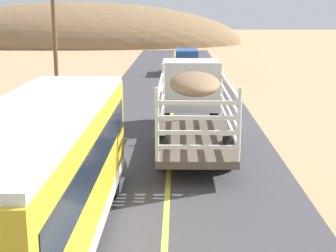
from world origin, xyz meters
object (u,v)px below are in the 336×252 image
object	(u,v)px
livestock_truck	(192,93)
power_pole_mid	(53,16)
bus	(41,175)
car_far	(187,60)

from	to	relation	value
livestock_truck	power_pole_mid	distance (m)	11.75
livestock_truck	bus	xyz separation A→B (m)	(-3.53, -10.33, -0.04)
livestock_truck	power_pole_mid	world-z (taller)	power_pole_mid
livestock_truck	car_far	xyz separation A→B (m)	(0.15, 20.37, -0.70)
livestock_truck	car_far	size ratio (longest dim) A/B	2.10
power_pole_mid	bus	bearing A→B (deg)	-77.59
livestock_truck	bus	world-z (taller)	bus
car_far	power_pole_mid	xyz separation A→B (m)	(-7.80, -11.98, 3.71)
livestock_truck	bus	bearing A→B (deg)	-108.86
livestock_truck	car_far	bearing A→B (deg)	89.57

